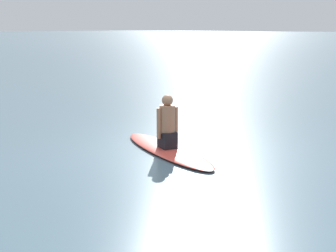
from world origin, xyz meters
name	(u,v)px	position (x,y,z in m)	size (l,w,h in m)	color
ground_plane	(178,150)	(0.00, 0.00, 0.00)	(400.00, 400.00, 0.00)	slate
surfboard	(167,150)	(-0.26, 0.06, 0.04)	(3.32, 0.74, 0.09)	#D84C3F
person_paddler	(167,124)	(-0.26, 0.06, 0.56)	(0.46, 0.43, 1.06)	black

